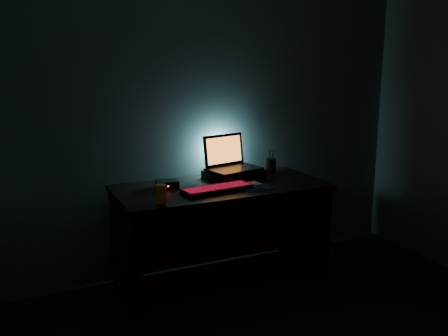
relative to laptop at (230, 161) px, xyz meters
name	(u,v)px	position (x,y,z in m)	size (l,w,h in m)	color
room	(385,159)	(-0.17, -1.83, 0.38)	(3.50, 4.00, 2.50)	black
desk	(218,218)	(-0.17, -0.16, -0.38)	(1.50, 0.70, 0.75)	black
riser	(234,174)	(0.01, -0.05, -0.09)	(0.40, 0.30, 0.06)	black
laptop	(230,161)	(0.00, 0.00, 0.00)	(0.43, 0.36, 0.26)	black
keyboard	(217,189)	(-0.25, -0.33, -0.11)	(0.51, 0.21, 0.03)	black
mousepad	(255,187)	(0.02, -0.36, -0.12)	(0.22, 0.20, 0.00)	#0B284F
mouse	(255,185)	(0.02, -0.36, -0.10)	(0.06, 0.10, 0.03)	#9B9BA1
pen_cup	(271,166)	(0.35, -0.02, -0.06)	(0.08, 0.08, 0.11)	black
juice_glass	(161,194)	(-0.69, -0.45, -0.06)	(0.07, 0.07, 0.12)	#FBA40D
router	(167,184)	(-0.54, -0.11, -0.09)	(0.17, 0.15, 0.05)	black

